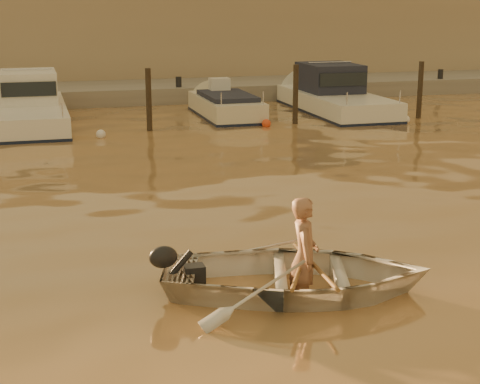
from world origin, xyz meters
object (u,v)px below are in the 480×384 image
object	(u,v)px
dinghy	(297,275)
waterfront_building	(109,36)
moored_boat_2	(30,107)
moored_boat_4	(336,95)
moored_boat_3	(226,110)
person	(304,256)

from	to	relation	value
dinghy	waterfront_building	distance (m)	27.40
moored_boat_2	moored_boat_4	size ratio (longest dim) A/B	1.03
moored_boat_4	moored_boat_3	bearing A→B (deg)	180.00
dinghy	moored_boat_4	distance (m)	17.97
waterfront_building	moored_boat_2	bearing A→B (deg)	-109.43
moored_boat_3	dinghy	bearing A→B (deg)	-101.24
moored_boat_2	waterfront_building	xyz separation A→B (m)	(3.88, 11.00, 1.77)
dinghy	person	size ratio (longest dim) A/B	2.22
moored_boat_2	moored_boat_4	distance (m)	11.11
moored_boat_4	waterfront_building	xyz separation A→B (m)	(-7.23, 11.00, 1.77)
moored_boat_3	moored_boat_4	xyz separation A→B (m)	(4.29, 0.00, 0.40)
dinghy	person	world-z (taller)	person
dinghy	waterfront_building	xyz separation A→B (m)	(0.31, 27.31, 2.12)
moored_boat_4	waterfront_building	distance (m)	13.28
dinghy	moored_boat_2	world-z (taller)	moored_boat_2
person	moored_boat_2	size ratio (longest dim) A/B	0.22
dinghy	waterfront_building	world-z (taller)	waterfront_building
person	moored_boat_3	bearing A→B (deg)	5.69
person	moored_boat_4	world-z (taller)	moored_boat_4
person	moored_boat_3	world-z (taller)	person
moored_boat_2	dinghy	bearing A→B (deg)	-77.66
dinghy	person	xyz separation A→B (m)	(0.10, -0.03, 0.29)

